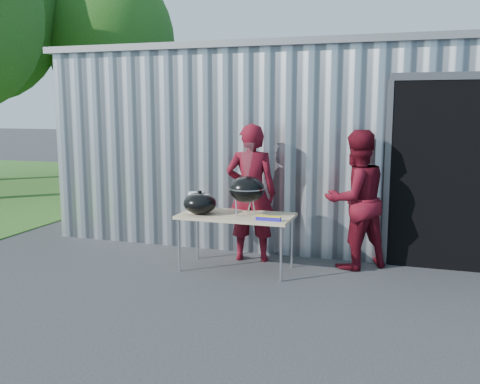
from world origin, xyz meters
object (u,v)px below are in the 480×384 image
(person_cook, at_px, (251,193))
(folding_table, at_px, (236,218))
(kettle_grill, at_px, (247,184))
(person_bystander, at_px, (356,200))

(person_cook, bearing_deg, folding_table, 73.56)
(kettle_grill, relative_size, person_cook, 0.49)
(kettle_grill, bearing_deg, person_bystander, 23.81)
(kettle_grill, xyz_separation_m, person_bystander, (1.35, 0.59, -0.23))
(kettle_grill, relative_size, person_bystander, 0.51)
(kettle_grill, distance_m, person_bystander, 1.49)
(folding_table, distance_m, person_cook, 0.57)
(folding_table, height_order, person_bystander, person_bystander)
(folding_table, distance_m, person_bystander, 1.62)
(kettle_grill, xyz_separation_m, person_cook, (-0.09, 0.50, -0.20))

